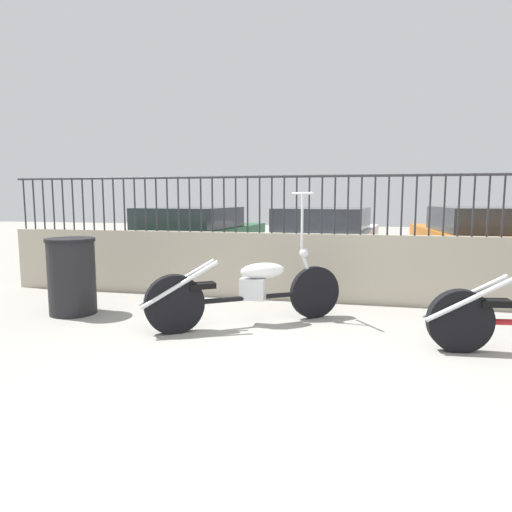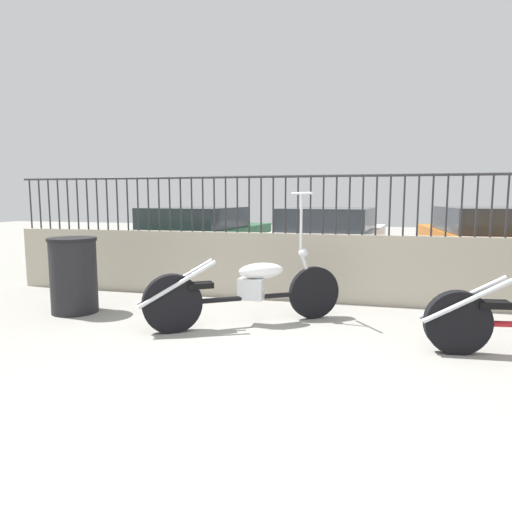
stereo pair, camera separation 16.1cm
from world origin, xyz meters
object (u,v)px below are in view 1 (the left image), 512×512
(car_green, at_px, (193,236))
(car_orange, at_px, (481,242))
(motorcycle_black, at_px, (239,291))
(trash_bin, at_px, (72,276))
(car_white, at_px, (325,238))

(car_green, relative_size, car_orange, 0.98)
(motorcycle_black, distance_m, car_orange, 5.20)
(trash_bin, distance_m, car_white, 5.08)
(car_green, bearing_deg, trash_bin, -175.76)
(car_green, bearing_deg, motorcycle_black, -147.33)
(car_white, bearing_deg, car_green, 102.27)
(car_orange, bearing_deg, car_green, 84.71)
(car_white, bearing_deg, trash_bin, 152.79)
(motorcycle_black, bearing_deg, car_white, 47.82)
(car_orange, bearing_deg, motorcycle_black, 134.99)
(trash_bin, relative_size, car_green, 0.23)
(motorcycle_black, bearing_deg, car_green, 82.82)
(car_green, xyz_separation_m, car_white, (2.66, 0.30, -0.00))
(car_orange, bearing_deg, car_white, 77.52)
(trash_bin, bearing_deg, car_white, 56.97)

